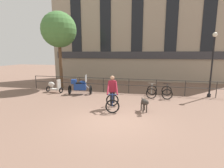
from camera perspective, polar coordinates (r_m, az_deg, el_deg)
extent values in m
plane|color=#7A5B4C|center=(7.63, 0.28, -11.77)|extent=(60.00, 60.00, 0.00)
cylinder|color=#2D2B28|center=(15.29, -23.58, 0.60)|extent=(0.05, 0.05, 1.05)
cylinder|color=#2D2B28|center=(14.26, -17.50, 0.34)|extent=(0.05, 0.05, 1.05)
cylinder|color=#2D2B28|center=(13.42, -10.57, 0.05)|extent=(0.05, 0.05, 1.05)
cylinder|color=#2D2B28|center=(12.80, -2.83, -0.28)|extent=(0.05, 0.05, 1.05)
cylinder|color=#2D2B28|center=(12.43, 5.52, -0.63)|extent=(0.05, 0.05, 1.05)
cylinder|color=#2D2B28|center=(12.34, 14.19, -0.99)|extent=(0.05, 0.05, 1.05)
cylinder|color=#2D2B28|center=(12.53, 22.79, -1.31)|extent=(0.05, 0.05, 1.05)
cylinder|color=#2D2B28|center=(12.99, 30.96, -1.59)|extent=(0.05, 0.05, 1.05)
cylinder|color=#2D2B28|center=(12.34, 5.56, 1.62)|extent=(15.00, 0.04, 0.04)
cylinder|color=#2D2B28|center=(12.42, 5.52, -0.40)|extent=(15.00, 0.04, 0.04)
cube|color=gray|center=(18.10, 8.26, 16.97)|extent=(18.00, 0.60, 10.02)
cube|color=#333338|center=(17.62, 7.96, 9.31)|extent=(17.10, 0.12, 0.70)
cube|color=black|center=(19.43, -11.63, 17.89)|extent=(1.10, 0.06, 5.61)
cube|color=black|center=(18.38, -2.16, 18.53)|extent=(1.10, 0.06, 5.61)
cube|color=black|center=(17.84, 8.21, 18.69)|extent=(1.10, 0.06, 5.61)
cube|color=black|center=(17.85, 18.88, 18.26)|extent=(1.10, 0.06, 5.61)
cube|color=black|center=(18.40, 29.14, 17.28)|extent=(1.10, 0.06, 5.61)
torus|color=black|center=(8.36, 0.14, -7.32)|extent=(0.68, 0.22, 0.68)
torus|color=black|center=(9.41, 0.12, -5.30)|extent=(0.68, 0.22, 0.68)
cylinder|color=navy|center=(8.70, 0.13, -4.97)|extent=(0.14, 0.49, 0.60)
cylinder|color=navy|center=(9.03, 0.12, -4.63)|extent=(0.09, 0.23, 0.52)
cylinder|color=navy|center=(8.73, 0.13, -3.19)|extent=(0.18, 0.66, 0.10)
cylinder|color=navy|center=(9.21, 0.12, -5.82)|extent=(0.13, 0.44, 0.08)
cylinder|color=navy|center=(9.23, 0.12, -4.13)|extent=(0.08, 0.26, 0.47)
cylinder|color=navy|center=(8.38, 0.13, -5.40)|extent=(0.08, 0.23, 0.54)
cylinder|color=navy|center=(8.40, 0.13, -3.48)|extent=(0.48, 0.14, 0.03)
cube|color=black|center=(9.06, 0.12, -2.79)|extent=(0.17, 0.26, 0.05)
cube|color=maroon|center=(8.99, 0.12, -0.74)|extent=(0.40, 0.29, 0.60)
sphere|color=#A87A5B|center=(8.92, 0.13, 2.04)|extent=(0.22, 0.22, 0.22)
cylinder|color=maroon|center=(8.67, -1.26, -1.24)|extent=(0.17, 0.72, 0.60)
cylinder|color=maroon|center=(8.67, 1.52, -1.24)|extent=(0.30, 0.70, 0.60)
cylinder|color=black|center=(9.03, -0.32, -4.79)|extent=(0.20, 0.32, 0.69)
cylinder|color=black|center=(9.02, 0.57, -4.42)|extent=(0.15, 0.31, 0.58)
ellipsoid|color=#332D28|center=(8.70, 10.43, -5.76)|extent=(0.42, 0.60, 0.31)
cylinder|color=#332D28|center=(8.50, 10.84, -6.01)|extent=(0.21, 0.21, 0.18)
sphere|color=#332D28|center=(8.31, 11.20, -5.94)|extent=(0.22, 0.22, 0.22)
cone|color=#332D28|center=(8.23, 11.39, -6.23)|extent=(0.15, 0.16, 0.12)
cylinder|color=#332D28|center=(8.99, 9.88, -4.81)|extent=(0.11, 0.19, 0.11)
cylinder|color=#332D28|center=(8.60, 10.14, -7.86)|extent=(0.06, 0.06, 0.42)
cylinder|color=#332D28|center=(8.65, 11.24, -7.80)|extent=(0.06, 0.06, 0.42)
cylinder|color=#332D28|center=(8.92, 9.54, -7.17)|extent=(0.06, 0.06, 0.42)
cylinder|color=#332D28|center=(8.97, 10.60, -7.12)|extent=(0.06, 0.06, 0.42)
torus|color=black|center=(12.21, -6.98, -1.89)|extent=(0.24, 0.63, 0.62)
torus|color=black|center=(12.50, -13.63, -1.82)|extent=(0.24, 0.63, 0.62)
cube|color=navy|center=(12.29, -10.38, -0.85)|extent=(0.87, 0.55, 0.44)
ellipsoid|color=navy|center=(12.20, -9.59, 0.52)|extent=(0.53, 0.41, 0.24)
cube|color=black|center=(12.26, -10.88, 0.39)|extent=(0.61, 0.41, 0.10)
cylinder|color=#B2B2B7|center=(12.20, -7.86, -1.03)|extent=(0.42, 0.14, 0.41)
cube|color=silver|center=(12.12, -8.51, 1.78)|extent=(0.12, 0.44, 0.50)
cube|color=navy|center=(12.32, -12.36, 0.80)|extent=(0.39, 0.42, 0.28)
torus|color=black|center=(12.25, 12.90, -1.94)|extent=(0.66, 0.08, 0.66)
torus|color=black|center=(11.22, 12.72, -3.04)|extent=(0.66, 0.08, 0.66)
cylinder|color=#9E998E|center=(11.80, 12.88, -1.25)|extent=(0.05, 0.47, 0.58)
cylinder|color=#9E998E|center=(11.50, 12.82, -1.72)|extent=(0.04, 0.22, 0.51)
cylinder|color=#9E998E|center=(11.66, 12.91, -0.15)|extent=(0.05, 0.63, 0.10)
cylinder|color=#9E998E|center=(11.43, 12.75, -2.93)|extent=(0.04, 0.42, 0.07)
cylinder|color=#9E998E|center=(11.29, 12.78, -1.81)|extent=(0.03, 0.25, 0.46)
cylinder|color=#9E998E|center=(12.10, 12.93, -0.85)|extent=(0.03, 0.21, 0.52)
cylinder|color=#9E998E|center=(11.97, 12.97, 0.27)|extent=(0.48, 0.04, 0.03)
cube|color=black|center=(11.35, 12.85, -0.50)|extent=(0.13, 0.24, 0.05)
torus|color=black|center=(12.29, 17.40, -2.11)|extent=(0.66, 0.09, 0.66)
torus|color=black|center=(11.27, 17.56, -3.22)|extent=(0.66, 0.09, 0.66)
cylinder|color=black|center=(11.84, 17.52, -1.43)|extent=(0.05, 0.47, 0.58)
cylinder|color=black|center=(11.54, 17.56, -1.90)|extent=(0.04, 0.22, 0.51)
cylinder|color=black|center=(11.70, 17.60, -0.34)|extent=(0.06, 0.63, 0.10)
cylinder|color=black|center=(11.48, 17.52, -3.11)|extent=(0.04, 0.42, 0.07)
cylinder|color=black|center=(11.33, 17.60, -2.00)|extent=(0.03, 0.25, 0.46)
cylinder|color=black|center=(12.15, 17.48, -1.03)|extent=(0.04, 0.21, 0.52)
cylinder|color=black|center=(12.01, 17.56, 0.08)|extent=(0.48, 0.05, 0.03)
cube|color=black|center=(11.40, 17.65, -0.68)|extent=(0.13, 0.25, 0.05)
torus|color=black|center=(12.99, -16.29, -1.99)|extent=(0.15, 0.41, 0.40)
torus|color=black|center=(13.78, -20.14, -1.52)|extent=(0.15, 0.41, 0.40)
cube|color=beige|center=(13.37, -18.28, -1.58)|extent=(0.71, 0.40, 0.08)
cube|color=beige|center=(13.03, -16.99, -0.20)|extent=(0.16, 0.33, 0.72)
ellipsoid|color=beige|center=(13.48, -19.21, -0.07)|extent=(0.57, 0.39, 0.36)
cylinder|color=black|center=(13.07, 29.07, -3.27)|extent=(0.22, 0.22, 0.20)
cylinder|color=black|center=(12.80, 29.78, 4.67)|extent=(0.10, 0.10, 3.83)
sphere|color=silver|center=(12.82, 30.60, 13.71)|extent=(0.28, 0.28, 0.28)
cylinder|color=brown|center=(14.87, -16.43, 6.27)|extent=(0.26, 0.26, 3.87)
sphere|color=#477A3D|center=(14.94, -16.98, 16.62)|extent=(2.76, 2.76, 2.76)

